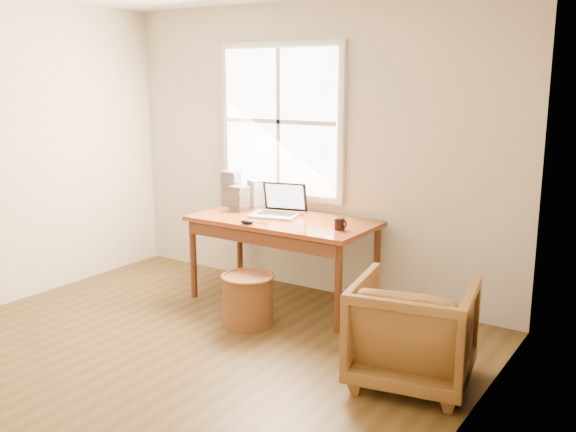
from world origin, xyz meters
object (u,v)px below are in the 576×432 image
object	(u,v)px
cd_stack_a	(256,194)
wicker_stool	(248,301)
laptop	(274,200)
desk	(283,221)
armchair	(413,331)
coffee_mug	(339,224)

from	to	relation	value
cd_stack_a	wicker_stool	bearing A→B (deg)	-57.79
wicker_stool	laptop	size ratio (longest dim) A/B	0.96
desk	cd_stack_a	xyz separation A→B (m)	(-0.48, 0.27, 0.15)
armchair	laptop	xyz separation A→B (m)	(-1.66, 0.84, 0.55)
laptop	coffee_mug	xyz separation A→B (m)	(0.71, -0.11, -0.10)
armchair	cd_stack_a	distance (m)	2.36
desk	armchair	bearing A→B (deg)	-27.68
desk	laptop	size ratio (longest dim) A/B	3.84
armchair	coffee_mug	bearing A→B (deg)	-47.96
armchair	cd_stack_a	bearing A→B (deg)	-38.41
armchair	cd_stack_a	world-z (taller)	cd_stack_a
cd_stack_a	laptop	bearing A→B (deg)	-32.77
wicker_stool	cd_stack_a	distance (m)	1.24
cd_stack_a	desk	bearing A→B (deg)	-29.00
desk	laptop	world-z (taller)	laptop
desk	laptop	bearing A→B (deg)	166.01
wicker_stool	coffee_mug	bearing A→B (deg)	44.29
armchair	coffee_mug	size ratio (longest dim) A/B	8.05
armchair	coffee_mug	xyz separation A→B (m)	(-0.95, 0.73, 0.45)
desk	cd_stack_a	size ratio (longest dim) A/B	6.08
armchair	desk	bearing A→B (deg)	-38.10
wicker_stool	armchair	bearing A→B (deg)	-8.02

